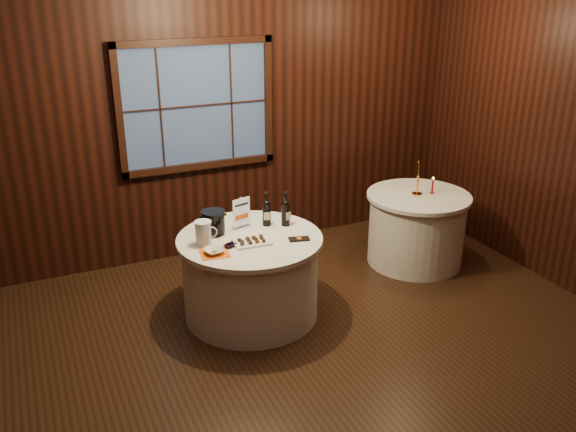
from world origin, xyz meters
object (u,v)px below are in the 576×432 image
side_table (416,228)px  port_bottle_right (286,211)px  chocolate_plate (252,241)px  brass_candlestick (418,183)px  grape_bunch (231,245)px  sign_stand (241,218)px  chocolate_box (299,239)px  main_table (251,276)px  port_bottle_left (267,211)px  glass_pitcher (204,233)px  ice_bucket (213,222)px  cracker_bowl (214,251)px  red_candle (432,187)px

side_table → port_bottle_right: bearing=-173.4°
side_table → port_bottle_right: port_bottle_right is taller
chocolate_plate → brass_candlestick: bearing=12.1°
grape_bunch → side_table: bearing=11.2°
sign_stand → chocolate_box: sign_stand is taller
sign_stand → chocolate_box: (0.36, -0.45, -0.09)m
main_table → chocolate_plate: (-0.03, -0.13, 0.40)m
port_bottle_right → chocolate_box: size_ratio=1.81×
port_bottle_left → chocolate_box: size_ratio=1.79×
main_table → glass_pitcher: bearing=177.3°
brass_candlestick → port_bottle_right: bearing=-173.5°
sign_stand → chocolate_box: size_ratio=1.66×
main_table → chocolate_plate: chocolate_plate is taller
ice_bucket → cracker_bowl: bearing=-107.5°
port_bottle_left → chocolate_plate: (-0.27, -0.32, -0.12)m
chocolate_box → glass_pitcher: 0.82m
glass_pitcher → grape_bunch: bearing=-22.7°
side_table → sign_stand: size_ratio=3.65×
port_bottle_left → cracker_bowl: port_bottle_left is taller
port_bottle_right → chocolate_plate: bearing=-168.7°
main_table → red_candle: (2.13, 0.26, 0.46)m
main_table → side_table: (2.00, 0.30, 0.00)m
sign_stand → chocolate_plate: (-0.04, -0.35, -0.08)m
chocolate_box → sign_stand: bearing=143.7°
port_bottle_left → red_candle: port_bottle_left is taller
port_bottle_right → sign_stand: bearing=145.9°
main_table → port_bottle_left: port_bottle_left is taller
glass_pitcher → brass_candlestick: bearing=24.6°
side_table → chocolate_box: size_ratio=6.08×
chocolate_plate → glass_pitcher: bearing=158.1°
glass_pitcher → red_candle: (2.54, 0.24, -0.03)m
cracker_bowl → brass_candlestick: brass_candlestick is taller
side_table → red_candle: (0.13, -0.04, 0.45)m
chocolate_plate → grape_bunch: chocolate_plate is taller
sign_stand → chocolate_plate: bearing=-112.0°
chocolate_plate → brass_candlestick: size_ratio=0.84×
ice_bucket → side_table: bearing=2.8°
grape_bunch → red_candle: (2.35, 0.40, 0.05)m
port_bottle_left → red_candle: bearing=20.6°
sign_stand → port_bottle_right: size_ratio=0.92×
main_table → brass_candlestick: bearing=8.5°
main_table → port_bottle_right: bearing=16.2°
chocolate_plate → glass_pitcher: size_ratio=1.52×
port_bottle_left → ice_bucket: port_bottle_left is taller
port_bottle_left → brass_candlestick: 1.73m
cracker_bowl → red_candle: red_candle is taller
main_table → cracker_bowl: (-0.39, -0.20, 0.41)m
grape_bunch → port_bottle_left: bearing=35.6°
red_candle → chocolate_plate: bearing=-169.7°
port_bottle_right → chocolate_box: (-0.03, -0.35, -0.13)m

